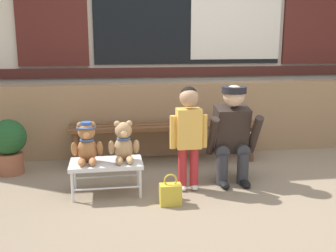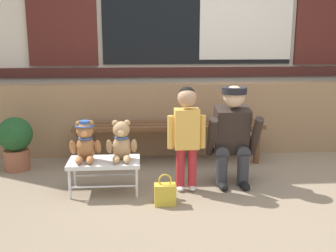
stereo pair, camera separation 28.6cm
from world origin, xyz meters
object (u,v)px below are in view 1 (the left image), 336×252
at_px(wooden_bench_long, 165,129).
at_px(small_display_bench, 106,165).
at_px(adult_crouching, 232,133).
at_px(teddy_bear_with_hat, 87,143).
at_px(teddy_bear_plain, 124,143).
at_px(child_standing, 189,127).
at_px(handbag_on_ground, 170,194).
at_px(potted_plant, 9,143).

bearing_deg(wooden_bench_long, small_display_bench, -126.86).
bearing_deg(adult_crouching, teddy_bear_with_hat, -174.14).
distance_m(teddy_bear_with_hat, teddy_bear_plain, 0.32).
relative_size(small_display_bench, adult_crouching, 0.67).
bearing_deg(teddy_bear_plain, child_standing, -1.13).
xyz_separation_m(wooden_bench_long, teddy_bear_with_hat, (-0.82, -0.87, 0.10)).
height_order(small_display_bench, handbag_on_ground, small_display_bench).
relative_size(teddy_bear_plain, potted_plant, 0.64).
height_order(small_display_bench, teddy_bear_with_hat, teddy_bear_with_hat).
distance_m(wooden_bench_long, teddy_bear_plain, 1.01).
distance_m(wooden_bench_long, handbag_on_ground, 1.25).
relative_size(small_display_bench, child_standing, 0.67).
height_order(teddy_bear_with_hat, handbag_on_ground, teddy_bear_with_hat).
height_order(teddy_bear_plain, potted_plant, teddy_bear_plain).
bearing_deg(wooden_bench_long, teddy_bear_plain, -119.59).
height_order(child_standing, potted_plant, child_standing).
bearing_deg(child_standing, adult_crouching, 18.36).
relative_size(wooden_bench_long, teddy_bear_plain, 5.78).
height_order(small_display_bench, teddy_bear_plain, teddy_bear_plain).
bearing_deg(potted_plant, wooden_bench_long, 5.91).
height_order(adult_crouching, potted_plant, adult_crouching).
bearing_deg(handbag_on_ground, wooden_bench_long, 83.87).
relative_size(teddy_bear_with_hat, potted_plant, 0.64).
height_order(teddy_bear_plain, child_standing, child_standing).
height_order(wooden_bench_long, child_standing, child_standing).
relative_size(small_display_bench, potted_plant, 1.12).
height_order(small_display_bench, potted_plant, potted_plant).
xyz_separation_m(wooden_bench_long, small_display_bench, (-0.66, -0.88, -0.11)).
height_order(small_display_bench, adult_crouching, adult_crouching).
height_order(teddy_bear_with_hat, teddy_bear_plain, same).
height_order(handbag_on_ground, potted_plant, potted_plant).
relative_size(child_standing, adult_crouching, 1.01).
bearing_deg(small_display_bench, child_standing, -0.78).
bearing_deg(teddy_bear_with_hat, adult_crouching, 5.86).
height_order(wooden_bench_long, teddy_bear_plain, teddy_bear_plain).
distance_m(child_standing, adult_crouching, 0.50).
bearing_deg(potted_plant, teddy_bear_plain, -31.78).
height_order(teddy_bear_with_hat, adult_crouching, adult_crouching).
relative_size(wooden_bench_long, child_standing, 2.19).
bearing_deg(adult_crouching, small_display_bench, -173.26).
bearing_deg(handbag_on_ground, child_standing, 56.08).
height_order(wooden_bench_long, handbag_on_ground, wooden_bench_long).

